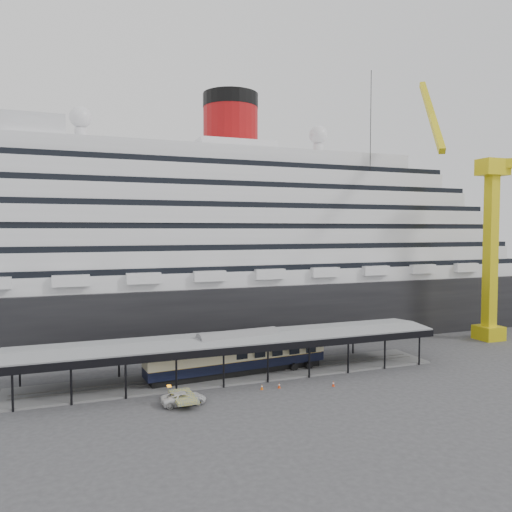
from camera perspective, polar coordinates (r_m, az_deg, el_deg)
The scene contains 9 objects.
ground at distance 62.70m, azimuth -0.85°, elevation -14.73°, with size 200.00×200.00×0.00m, color #38383A.
cruise_ship at distance 90.51m, azimuth -7.69°, elevation 2.50°, with size 130.00×30.00×43.90m.
platform_canopy at distance 66.59m, azimuth -2.33°, elevation -11.56°, with size 56.00×9.18×5.30m.
crane_yellow at distance 94.73m, azimuth 24.66°, elevation 3.25°, with size 23.83×18.78×47.60m.
port_truck at distance 57.25m, azimuth -8.26°, elevation -15.79°, with size 2.27×4.92×1.37m, color silver.
pullman_carriage at distance 66.56m, azimuth -2.06°, elevation -11.08°, with size 24.78×5.39×24.15m.
traffic_cone_left at distance 61.64m, azimuth 0.68°, elevation -14.73°, with size 0.41×0.41×0.65m.
traffic_cone_mid at distance 62.26m, azimuth 2.66°, elevation -14.54°, with size 0.36×0.36×0.68m.
traffic_cone_right at distance 63.53m, azimuth 8.83°, elevation -14.22°, with size 0.43×0.43×0.66m.
Camera 1 is at (-20.14, -56.23, 19.10)m, focal length 35.00 mm.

